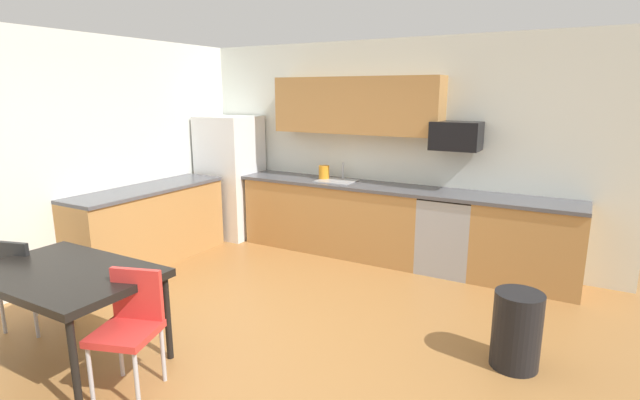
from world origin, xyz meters
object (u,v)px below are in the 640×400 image
at_px(dining_table, 65,278).
at_px(kettle, 324,173).
at_px(refrigerator, 231,177).
at_px(chair_near_table, 130,321).
at_px(microwave, 456,136).
at_px(oven_range, 448,233).
at_px(chair_far_side, 23,276).
at_px(trash_bin, 517,330).

relative_size(dining_table, kettle, 7.00).
height_order(refrigerator, chair_near_table, refrigerator).
bearing_deg(microwave, oven_range, -90.00).
height_order(oven_range, kettle, kettle).
height_order(microwave, chair_far_side, microwave).
bearing_deg(chair_far_side, refrigerator, 96.09).
distance_m(oven_range, kettle, 1.78).
relative_size(microwave, trash_bin, 0.90).
relative_size(refrigerator, dining_table, 1.24).
bearing_deg(oven_range, chair_near_table, -111.37).
xyz_separation_m(microwave, trash_bin, (1.00, -1.87, -1.28)).
distance_m(microwave, chair_near_table, 3.87).
distance_m(chair_far_side, kettle, 3.55).
bearing_deg(oven_range, trash_bin, -60.52).
height_order(chair_far_side, trash_bin, chair_far_side).
bearing_deg(chair_near_table, dining_table, 179.99).
bearing_deg(oven_range, microwave, 90.00).
bearing_deg(microwave, chair_near_table, -110.81).
distance_m(microwave, dining_table, 4.13).
distance_m(chair_near_table, chair_far_side, 1.50).
distance_m(dining_table, chair_far_side, 0.82).
bearing_deg(chair_far_side, microwave, 50.07).
relative_size(chair_near_table, trash_bin, 1.42).
bearing_deg(trash_bin, oven_range, 119.48).
height_order(dining_table, chair_near_table, chair_near_table).
bearing_deg(refrigerator, chair_near_table, -60.87).
height_order(refrigerator, microwave, microwave).
bearing_deg(chair_far_side, trash_bin, 21.49).
xyz_separation_m(dining_table, chair_near_table, (0.71, -0.00, -0.18)).
height_order(microwave, dining_table, microwave).
relative_size(microwave, chair_near_table, 0.64).
height_order(oven_range, microwave, microwave).
xyz_separation_m(microwave, dining_table, (-2.03, -3.48, -0.90)).
bearing_deg(refrigerator, chair_far_side, -83.91).
distance_m(chair_far_side, trash_bin, 4.11).
xyz_separation_m(microwave, chair_near_table, (-1.32, -3.48, -1.07)).
relative_size(dining_table, trash_bin, 2.33).
bearing_deg(trash_bin, chair_far_side, -158.51).
relative_size(oven_range, chair_near_table, 1.07).
xyz_separation_m(trash_bin, kettle, (-2.68, 1.82, 0.72)).
xyz_separation_m(microwave, chair_far_side, (-2.82, -3.37, -1.07)).
bearing_deg(dining_table, refrigerator, 108.91).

